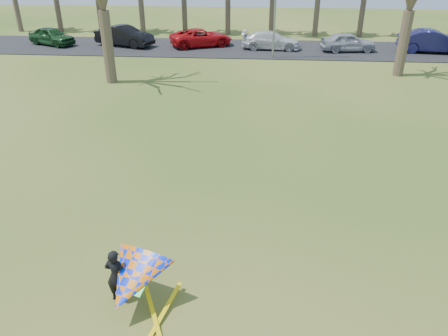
# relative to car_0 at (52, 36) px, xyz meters

# --- Properties ---
(ground) EXTENTS (100.00, 100.00, 0.00)m
(ground) POSITION_rel_car_0_xyz_m (16.16, -24.97, -0.77)
(ground) COLOR #1E4C10
(ground) RESTS_ON ground
(parking_strip) EXTENTS (46.00, 7.00, 0.06)m
(parking_strip) POSITION_rel_car_0_xyz_m (16.16, 0.03, -0.74)
(parking_strip) COLOR black
(parking_strip) RESTS_ON ground
(car_0) EXTENTS (4.47, 3.25, 1.42)m
(car_0) POSITION_rel_car_0_xyz_m (0.00, 0.00, 0.00)
(car_0) COLOR #1B441F
(car_0) RESTS_ON parking_strip
(car_1) EXTENTS (5.13, 3.12, 1.60)m
(car_1) POSITION_rel_car_0_xyz_m (6.14, 0.06, 0.09)
(car_1) COLOR black
(car_1) RESTS_ON parking_strip
(car_2) EXTENTS (5.53, 4.18, 1.39)m
(car_2) POSITION_rel_car_0_xyz_m (12.38, 0.48, -0.01)
(car_2) COLOR red
(car_2) RESTS_ON parking_strip
(car_3) EXTENTS (4.72, 2.12, 1.34)m
(car_3) POSITION_rel_car_0_xyz_m (18.05, -0.10, -0.04)
(car_3) COLOR silver
(car_3) RESTS_ON parking_strip
(car_4) EXTENTS (4.35, 2.17, 1.42)m
(car_4) POSITION_rel_car_0_xyz_m (24.01, -0.43, 0.00)
(car_4) COLOR #9FA3AD
(car_4) RESTS_ON parking_strip
(car_5) EXTENTS (5.23, 2.28, 1.67)m
(car_5) POSITION_rel_car_0_xyz_m (30.39, -0.30, 0.13)
(car_5) COLOR #171745
(car_5) RESTS_ON parking_strip
(kite_flyer) EXTENTS (2.13, 2.39, 2.02)m
(kite_flyer) POSITION_rel_car_0_xyz_m (14.42, -28.19, 0.07)
(kite_flyer) COLOR black
(kite_flyer) RESTS_ON ground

